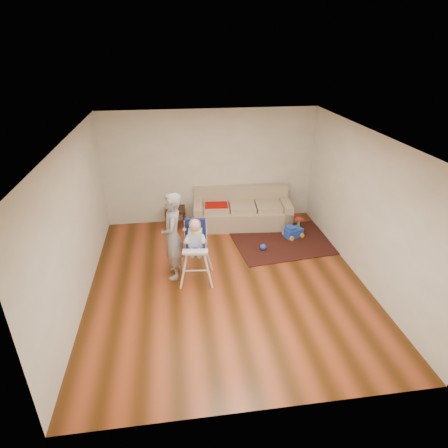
{
  "coord_description": "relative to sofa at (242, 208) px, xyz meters",
  "views": [
    {
      "loc": [
        -0.86,
        -5.74,
        4.07
      ],
      "look_at": [
        0.0,
        0.4,
        1.0
      ],
      "focal_mm": 30.0,
      "sensor_mm": 36.0,
      "label": 1
    }
  ],
  "objects": [
    {
      "name": "ride_on_toy",
      "position": [
        1.05,
        -0.8,
        -0.21
      ],
      "size": [
        0.47,
        0.4,
        0.43
      ],
      "primitive_type": null,
      "rotation": [
        0.0,
        0.0,
        0.37
      ],
      "color": "blue",
      "rests_on": "area_rug"
    },
    {
      "name": "side_table",
      "position": [
        -1.59,
        0.11,
        -0.21
      ],
      "size": [
        0.48,
        0.48,
        0.48
      ],
      "primitive_type": null,
      "color": "black",
      "rests_on": "ground"
    },
    {
      "name": "adult",
      "position": [
        -1.66,
        -1.95,
        0.39
      ],
      "size": [
        0.43,
        0.63,
        1.68
      ],
      "primitive_type": "imported",
      "rotation": [
        0.0,
        0.0,
        -1.61
      ],
      "color": "gray",
      "rests_on": "ground"
    },
    {
      "name": "area_rug",
      "position": [
        0.78,
        -0.98,
        -0.44
      ],
      "size": [
        2.33,
        1.85,
        0.02
      ],
      "primitive_type": "cube",
      "rotation": [
        0.0,
        0.0,
        0.11
      ],
      "color": "black",
      "rests_on": "ground"
    },
    {
      "name": "high_chair",
      "position": [
        -1.26,
        -2.15,
        0.16
      ],
      "size": [
        0.64,
        0.64,
        1.25
      ],
      "rotation": [
        0.0,
        0.0,
        -0.1
      ],
      "color": "silver",
      "rests_on": "ground"
    },
    {
      "name": "ground",
      "position": [
        -0.7,
        -2.3,
        -0.44
      ],
      "size": [
        5.5,
        5.5,
        0.0
      ],
      "primitive_type": "plane",
      "color": "#47240B",
      "rests_on": "ground"
    },
    {
      "name": "sofa",
      "position": [
        0.0,
        0.0,
        0.0
      ],
      "size": [
        2.37,
        1.13,
        0.89
      ],
      "rotation": [
        0.0,
        0.0,
        -0.09
      ],
      "color": "tan",
      "rests_on": "ground"
    },
    {
      "name": "room_envelope",
      "position": [
        -0.7,
        -1.77,
        1.43
      ],
      "size": [
        5.04,
        5.52,
        2.72
      ],
      "color": "beige",
      "rests_on": "ground"
    },
    {
      "name": "toy_ball",
      "position": [
        0.23,
        -1.29,
        -0.36
      ],
      "size": [
        0.13,
        0.13,
        0.13
      ],
      "primitive_type": "sphere",
      "color": "blue",
      "rests_on": "area_rug"
    }
  ]
}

